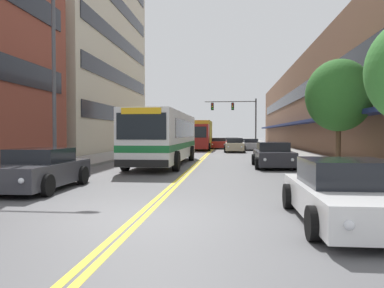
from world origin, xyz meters
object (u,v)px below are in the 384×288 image
object	(u,v)px
car_silver_parked_right_end	(251,145)
car_beige_moving_lead	(235,145)
car_slate_blue_moving_second	(232,142)
street_lamp_left_near	(62,52)
city_bus	(165,136)
car_red_moving_third	(219,143)
car_white_parked_right_foreground	(348,194)
car_black_parked_right_mid	(249,143)
car_champagne_parked_left_mid	(163,147)
car_charcoal_parked_right_far	(273,155)
box_truck	(200,135)
car_dark_grey_parked_left_near	(39,170)
street_tree_right_mid	(339,96)
traffic_signal_mast	(238,113)

from	to	relation	value
car_silver_parked_right_end	car_beige_moving_lead	bearing A→B (deg)	-112.71
car_slate_blue_moving_second	street_lamp_left_near	bearing A→B (deg)	-100.90
city_bus	car_red_moving_third	size ratio (longest dim) A/B	2.45
car_red_moving_third	street_lamp_left_near	size ratio (longest dim) A/B	0.55
car_white_parked_right_foreground	car_black_parked_right_mid	size ratio (longest dim) A/B	1.05
car_champagne_parked_left_mid	car_white_parked_right_foreground	xyz separation A→B (m)	(8.70, -26.67, 0.02)
city_bus	car_beige_moving_lead	bearing A→B (deg)	74.35
car_red_moving_third	car_slate_blue_moving_second	bearing A→B (deg)	77.07
car_charcoal_parked_right_far	box_truck	bearing A→B (deg)	105.21
car_dark_grey_parked_left_near	car_red_moving_third	distance (m)	34.09
street_lamp_left_near	street_tree_right_mid	world-z (taller)	street_lamp_left_near
car_red_moving_third	car_champagne_parked_left_mid	bearing A→B (deg)	-114.73
car_beige_moving_lead	car_dark_grey_parked_left_near	bearing A→B (deg)	-104.69
car_champagne_parked_left_mid	car_red_moving_third	world-z (taller)	car_red_moving_third
car_charcoal_parked_right_far	box_truck	world-z (taller)	box_truck
traffic_signal_mast	car_charcoal_parked_right_far	bearing A→B (deg)	-87.04
city_bus	traffic_signal_mast	bearing A→B (deg)	79.18
car_dark_grey_parked_left_near	traffic_signal_mast	world-z (taller)	traffic_signal_mast
car_champagne_parked_left_mid	box_truck	distance (m)	7.59
car_dark_grey_parked_left_near	car_beige_moving_lead	bearing A→B (deg)	75.31
car_silver_parked_right_end	box_truck	distance (m)	5.72
car_beige_moving_lead	car_red_moving_third	xyz separation A→B (m)	(-1.78, 8.03, -0.03)
car_beige_moving_lead	car_slate_blue_moving_second	size ratio (longest dim) A/B	1.06
car_slate_blue_moving_second	street_lamp_left_near	distance (m)	38.52
traffic_signal_mast	box_truck	bearing A→B (deg)	-126.64
street_lamp_left_near	street_tree_right_mid	distance (m)	13.58
car_slate_blue_moving_second	street_lamp_left_near	size ratio (longest dim) A/B	0.52
car_beige_moving_lead	car_red_moving_third	bearing A→B (deg)	102.52
car_champagne_parked_left_mid	street_lamp_left_near	size ratio (longest dim) A/B	0.49
car_black_parked_right_mid	street_lamp_left_near	world-z (taller)	street_lamp_left_near
car_champagne_parked_left_mid	box_truck	bearing A→B (deg)	66.50
car_white_parked_right_foreground	car_black_parked_right_mid	distance (m)	41.01
car_red_moving_third	street_tree_right_mid	bearing A→B (deg)	-74.82
car_white_parked_right_foreground	traffic_signal_mast	distance (m)	39.51
car_dark_grey_parked_left_near	car_beige_moving_lead	world-z (taller)	car_beige_moving_lead
car_beige_moving_lead	street_lamp_left_near	bearing A→B (deg)	-108.21
city_bus	car_silver_parked_right_end	distance (m)	20.80
car_black_parked_right_mid	street_tree_right_mid	world-z (taller)	street_tree_right_mid
car_silver_parked_right_end	street_lamp_left_near	size ratio (longest dim) A/B	0.50
car_dark_grey_parked_left_near	car_black_parked_right_mid	world-z (taller)	car_dark_grey_parked_left_near
street_tree_right_mid	box_truck	bearing A→B (deg)	112.45
box_truck	street_tree_right_mid	world-z (taller)	street_tree_right_mid
car_beige_moving_lead	box_truck	distance (m)	5.67
car_charcoal_parked_right_far	street_lamp_left_near	size ratio (longest dim) A/B	0.54
car_champagne_parked_left_mid	car_silver_parked_right_end	world-z (taller)	car_silver_parked_right_end
street_lamp_left_near	car_black_parked_right_mid	bearing A→B (deg)	74.64
car_red_moving_third	box_truck	size ratio (longest dim) A/B	0.61
car_charcoal_parked_right_far	street_lamp_left_near	world-z (taller)	street_lamp_left_near
car_black_parked_right_mid	traffic_signal_mast	size ratio (longest dim) A/B	0.68
car_black_parked_right_mid	car_charcoal_parked_right_far	bearing A→B (deg)	-90.16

